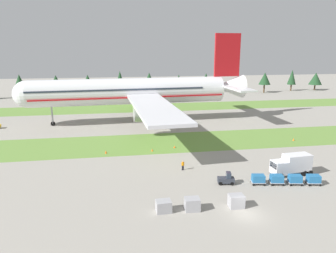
{
  "coord_description": "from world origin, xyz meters",
  "views": [
    {
      "loc": [
        -16.18,
        -35.19,
        21.12
      ],
      "look_at": [
        -4.9,
        32.64,
        4.0
      ],
      "focal_mm": 34.13,
      "sensor_mm": 36.0,
      "label": 1
    }
  ],
  "objects_px": {
    "cargo_dolly_lead": "(258,179)",
    "cargo_dolly_second": "(277,179)",
    "ground_crew_loader": "(183,165)",
    "uld_container_0": "(164,206)",
    "taxiway_marker_0": "(175,147)",
    "taxiway_marker_1": "(106,152)",
    "catering_truck": "(292,164)",
    "cargo_dolly_third": "(295,179)",
    "baggage_tug": "(226,179)",
    "taxiway_marker_2": "(294,139)",
    "cargo_dolly_fourth": "(313,179)",
    "uld_container_1": "(192,204)",
    "airliner": "(135,91)",
    "taxiway_marker_3": "(152,150)",
    "ground_crew_marshaller": "(278,163)",
    "uld_container_2": "(236,201)"
  },
  "relations": [
    {
      "from": "ground_crew_marshaller",
      "to": "cargo_dolly_fourth",
      "type": "bearing_deg",
      "value": -1.73
    },
    {
      "from": "cargo_dolly_third",
      "to": "taxiway_marker_1",
      "type": "relative_size",
      "value": 3.76
    },
    {
      "from": "cargo_dolly_lead",
      "to": "uld_container_1",
      "type": "height_order",
      "value": "uld_container_1"
    },
    {
      "from": "ground_crew_loader",
      "to": "taxiway_marker_2",
      "type": "relative_size",
      "value": 3.05
    },
    {
      "from": "cargo_dolly_lead",
      "to": "taxiway_marker_0",
      "type": "relative_size",
      "value": 4.65
    },
    {
      "from": "cargo_dolly_fourth",
      "to": "uld_container_2",
      "type": "xyz_separation_m",
      "value": [
        -14.74,
        -4.98,
        -0.04
      ]
    },
    {
      "from": "cargo_dolly_third",
      "to": "uld_container_1",
      "type": "bearing_deg",
      "value": 116.72
    },
    {
      "from": "uld_container_2",
      "to": "taxiway_marker_0",
      "type": "bearing_deg",
      "value": 97.2
    },
    {
      "from": "cargo_dolly_lead",
      "to": "ground_crew_marshaller",
      "type": "distance_m",
      "value": 8.92
    },
    {
      "from": "baggage_tug",
      "to": "catering_truck",
      "type": "xyz_separation_m",
      "value": [
        12.17,
        1.79,
        1.14
      ]
    },
    {
      "from": "uld_container_0",
      "to": "taxiway_marker_0",
      "type": "distance_m",
      "value": 27.59
    },
    {
      "from": "catering_truck",
      "to": "taxiway_marker_1",
      "type": "xyz_separation_m",
      "value": [
        -31.38,
        16.64,
        -1.63
      ]
    },
    {
      "from": "cargo_dolly_lead",
      "to": "cargo_dolly_second",
      "type": "distance_m",
      "value": 2.9
    },
    {
      "from": "taxiway_marker_2",
      "to": "taxiway_marker_3",
      "type": "bearing_deg",
      "value": -175.95
    },
    {
      "from": "ground_crew_marshaller",
      "to": "ground_crew_loader",
      "type": "xyz_separation_m",
      "value": [
        -17.08,
        1.82,
        0.0
      ]
    },
    {
      "from": "baggage_tug",
      "to": "cargo_dolly_third",
      "type": "bearing_deg",
      "value": -90.0
    },
    {
      "from": "cargo_dolly_lead",
      "to": "uld_container_0",
      "type": "distance_m",
      "value": 17.24
    },
    {
      "from": "cargo_dolly_second",
      "to": "taxiway_marker_0",
      "type": "height_order",
      "value": "cargo_dolly_second"
    },
    {
      "from": "taxiway_marker_0",
      "to": "airliner",
      "type": "bearing_deg",
      "value": 103.81
    },
    {
      "from": "uld_container_2",
      "to": "taxiway_marker_0",
      "type": "xyz_separation_m",
      "value": [
        -3.43,
        27.17,
        -0.61
      ]
    },
    {
      "from": "ground_crew_loader",
      "to": "uld_container_0",
      "type": "height_order",
      "value": "ground_crew_loader"
    },
    {
      "from": "taxiway_marker_2",
      "to": "cargo_dolly_lead",
      "type": "bearing_deg",
      "value": -131.0
    },
    {
      "from": "taxiway_marker_0",
      "to": "taxiway_marker_3",
      "type": "distance_m",
      "value": 5.22
    },
    {
      "from": "cargo_dolly_third",
      "to": "uld_container_0",
      "type": "height_order",
      "value": "uld_container_0"
    },
    {
      "from": "catering_truck",
      "to": "uld_container_1",
      "type": "bearing_deg",
      "value": 110.44
    },
    {
      "from": "uld_container_1",
      "to": "taxiway_marker_2",
      "type": "xyz_separation_m",
      "value": [
        31.03,
        27.93,
        -0.56
      ]
    },
    {
      "from": "cargo_dolly_fourth",
      "to": "taxiway_marker_0",
      "type": "xyz_separation_m",
      "value": [
        -18.17,
        22.19,
        -0.66
      ]
    },
    {
      "from": "cargo_dolly_third",
      "to": "cargo_dolly_fourth",
      "type": "xyz_separation_m",
      "value": [
        2.85,
        -0.51,
        0.0
      ]
    },
    {
      "from": "cargo_dolly_lead",
      "to": "taxiway_marker_2",
      "type": "height_order",
      "value": "cargo_dolly_lead"
    },
    {
      "from": "baggage_tug",
      "to": "taxiway_marker_2",
      "type": "xyz_separation_m",
      "value": [
        23.7,
        20.68,
        -0.53
      ]
    },
    {
      "from": "cargo_dolly_second",
      "to": "ground_crew_marshaller",
      "type": "height_order",
      "value": "ground_crew_marshaller"
    },
    {
      "from": "uld_container_1",
      "to": "taxiway_marker_1",
      "type": "distance_m",
      "value": 28.3
    },
    {
      "from": "cargo_dolly_third",
      "to": "cargo_dolly_fourth",
      "type": "relative_size",
      "value": 1.0
    },
    {
      "from": "catering_truck",
      "to": "taxiway_marker_2",
      "type": "height_order",
      "value": "catering_truck"
    },
    {
      "from": "cargo_dolly_fourth",
      "to": "ground_crew_marshaller",
      "type": "relative_size",
      "value": 1.4
    },
    {
      "from": "catering_truck",
      "to": "cargo_dolly_third",
      "type": "bearing_deg",
      "value": 153.28
    },
    {
      "from": "baggage_tug",
      "to": "taxiway_marker_1",
      "type": "height_order",
      "value": "baggage_tug"
    },
    {
      "from": "cargo_dolly_fourth",
      "to": "taxiway_marker_3",
      "type": "xyz_separation_m",
      "value": [
        -23.19,
        20.75,
        -0.69
      ]
    },
    {
      "from": "cargo_dolly_second",
      "to": "catering_truck",
      "type": "xyz_separation_m",
      "value": [
        4.37,
        3.19,
        1.03
      ]
    },
    {
      "from": "taxiway_marker_0",
      "to": "cargo_dolly_third",
      "type": "bearing_deg",
      "value": -54.74
    },
    {
      "from": "uld_container_0",
      "to": "taxiway_marker_3",
      "type": "distance_m",
      "value": 25.42
    },
    {
      "from": "baggage_tug",
      "to": "catering_truck",
      "type": "bearing_deg",
      "value": -71.46
    },
    {
      "from": "taxiway_marker_0",
      "to": "taxiway_marker_3",
      "type": "relative_size",
      "value": 1.12
    },
    {
      "from": "taxiway_marker_2",
      "to": "taxiway_marker_3",
      "type": "distance_m",
      "value": 33.46
    },
    {
      "from": "cargo_dolly_second",
      "to": "catering_truck",
      "type": "relative_size",
      "value": 0.34
    },
    {
      "from": "cargo_dolly_second",
      "to": "taxiway_marker_3",
      "type": "xyz_separation_m",
      "value": [
        -17.48,
        19.72,
        -0.69
      ]
    },
    {
      "from": "taxiway_marker_0",
      "to": "taxiway_marker_1",
      "type": "xyz_separation_m",
      "value": [
        -14.54,
        -1.34,
        0.06
      ]
    },
    {
      "from": "cargo_dolly_fourth",
      "to": "taxiway_marker_3",
      "type": "bearing_deg",
      "value": 58.36
    },
    {
      "from": "airliner",
      "to": "ground_crew_loader",
      "type": "height_order",
      "value": "airliner"
    },
    {
      "from": "cargo_dolly_third",
      "to": "taxiway_marker_2",
      "type": "distance_m",
      "value": 26.1
    }
  ]
}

